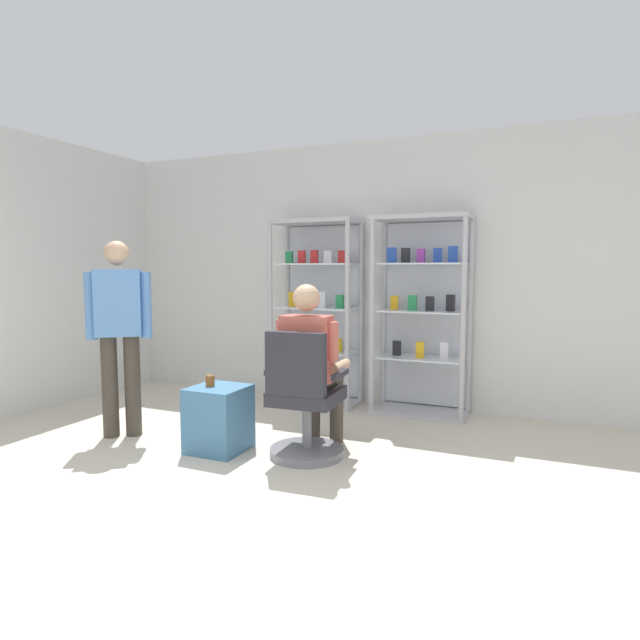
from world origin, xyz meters
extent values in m
plane|color=beige|center=(0.00, 0.00, 0.00)|extent=(7.20, 7.20, 0.00)
cube|color=silver|center=(0.00, 3.00, 1.35)|extent=(6.00, 0.10, 2.70)
cylinder|color=#B7B7BC|center=(-0.98, 2.50, 0.95)|extent=(0.05, 0.05, 1.90)
cylinder|color=#B7B7BC|center=(-0.13, 2.50, 0.95)|extent=(0.05, 0.05, 1.90)
cylinder|color=#B7B7BC|center=(-0.98, 2.90, 0.95)|extent=(0.05, 0.05, 1.90)
cylinder|color=#B7B7BC|center=(-0.13, 2.90, 0.95)|extent=(0.05, 0.05, 1.90)
cube|color=#B7B7BC|center=(-0.55, 2.70, 1.88)|extent=(0.90, 0.45, 0.04)
cube|color=#B7B7BC|center=(-0.55, 2.70, 0.02)|extent=(0.90, 0.45, 0.04)
cube|color=silver|center=(-0.55, 2.92, 0.95)|extent=(0.84, 0.02, 1.80)
cube|color=silver|center=(-0.55, 2.70, 0.55)|extent=(0.82, 0.39, 0.02)
cube|color=silver|center=(-0.79, 2.67, 0.63)|extent=(0.09, 0.05, 0.14)
cube|color=#999919|center=(-0.56, 2.67, 0.63)|extent=(0.09, 0.04, 0.14)
cube|color=gold|center=(-0.32, 2.74, 0.62)|extent=(0.09, 0.03, 0.13)
cube|color=silver|center=(-0.55, 2.70, 1.00)|extent=(0.82, 0.39, 0.02)
cube|color=gold|center=(-0.82, 2.73, 1.08)|extent=(0.09, 0.04, 0.15)
cube|color=#999919|center=(-0.64, 2.74, 1.08)|extent=(0.09, 0.04, 0.14)
cube|color=silver|center=(-0.45, 2.65, 1.09)|extent=(0.09, 0.05, 0.16)
cube|color=#268C4C|center=(-0.27, 2.68, 1.07)|extent=(0.08, 0.05, 0.13)
cube|color=silver|center=(-0.55, 2.70, 1.45)|extent=(0.82, 0.39, 0.02)
cube|color=#268C4C|center=(-0.85, 2.69, 1.52)|extent=(0.07, 0.05, 0.13)
cube|color=red|center=(-0.69, 2.66, 1.52)|extent=(0.08, 0.04, 0.13)
cube|color=red|center=(-0.55, 2.67, 1.53)|extent=(0.07, 0.04, 0.14)
cube|color=silver|center=(-0.40, 2.68, 1.52)|extent=(0.09, 0.04, 0.13)
cube|color=red|center=(-0.26, 2.72, 1.52)|extent=(0.09, 0.05, 0.13)
cylinder|color=#B7B7BC|center=(0.13, 2.50, 0.95)|extent=(0.05, 0.05, 1.90)
cylinder|color=#B7B7BC|center=(0.98, 2.50, 0.95)|extent=(0.05, 0.05, 1.90)
cylinder|color=#B7B7BC|center=(0.13, 2.90, 0.95)|extent=(0.05, 0.05, 1.90)
cylinder|color=#B7B7BC|center=(0.98, 2.90, 0.95)|extent=(0.05, 0.05, 1.90)
cube|color=#B7B7BC|center=(0.55, 2.70, 1.88)|extent=(0.90, 0.45, 0.04)
cube|color=#B7B7BC|center=(0.55, 2.70, 0.02)|extent=(0.90, 0.45, 0.04)
cube|color=silver|center=(0.55, 2.92, 0.95)|extent=(0.84, 0.02, 1.80)
cube|color=silver|center=(0.55, 2.70, 0.55)|extent=(0.82, 0.39, 0.02)
cube|color=black|center=(0.31, 2.72, 0.63)|extent=(0.08, 0.05, 0.14)
cube|color=gold|center=(0.55, 2.68, 0.63)|extent=(0.08, 0.05, 0.15)
cube|color=silver|center=(0.78, 2.68, 0.64)|extent=(0.08, 0.04, 0.16)
cube|color=silver|center=(0.55, 2.70, 1.00)|extent=(0.82, 0.39, 0.02)
cube|color=gold|center=(0.28, 2.72, 1.07)|extent=(0.07, 0.03, 0.13)
cube|color=#268C4C|center=(0.47, 2.69, 1.08)|extent=(0.08, 0.04, 0.15)
cube|color=black|center=(0.64, 2.69, 1.08)|extent=(0.08, 0.04, 0.14)
cube|color=black|center=(0.82, 2.73, 1.09)|extent=(0.08, 0.06, 0.15)
cube|color=silver|center=(0.55, 2.70, 1.45)|extent=(0.82, 0.39, 0.02)
cube|color=#264CB2|center=(0.26, 2.70, 1.53)|extent=(0.09, 0.06, 0.15)
cube|color=black|center=(0.40, 2.69, 1.53)|extent=(0.09, 0.05, 0.14)
cube|color=purple|center=(0.55, 2.67, 1.52)|extent=(0.07, 0.05, 0.13)
cube|color=#264CB2|center=(0.69, 2.74, 1.53)|extent=(0.09, 0.05, 0.14)
cube|color=#264CB2|center=(0.84, 2.72, 1.53)|extent=(0.08, 0.03, 0.15)
cylinder|color=slate|center=(0.05, 1.20, 0.03)|extent=(0.56, 0.56, 0.06)
cylinder|color=slate|center=(0.05, 1.20, 0.24)|extent=(0.07, 0.07, 0.41)
cube|color=#26262D|center=(0.05, 1.20, 0.46)|extent=(0.51, 0.51, 0.10)
cube|color=#26262D|center=(0.06, 0.99, 0.73)|extent=(0.44, 0.11, 0.45)
cube|color=#26262D|center=(0.31, 1.22, 0.64)|extent=(0.06, 0.30, 0.04)
cube|color=#26262D|center=(-0.21, 1.19, 0.64)|extent=(0.06, 0.30, 0.04)
cylinder|color=#3F382D|center=(0.14, 1.41, 0.56)|extent=(0.16, 0.41, 0.14)
cylinder|color=#3F382D|center=(0.12, 1.61, 0.28)|extent=(0.11, 0.11, 0.56)
cylinder|color=#3F382D|center=(-0.06, 1.40, 0.56)|extent=(0.16, 0.41, 0.14)
cylinder|color=#3F382D|center=(-0.08, 1.60, 0.28)|extent=(0.11, 0.11, 0.56)
cube|color=#BF594C|center=(0.05, 1.20, 0.81)|extent=(0.37, 0.24, 0.50)
sphere|color=tan|center=(0.05, 1.20, 1.19)|extent=(0.20, 0.20, 0.20)
cylinder|color=#BF594C|center=(0.25, 1.21, 0.88)|extent=(0.09, 0.09, 0.28)
cylinder|color=tan|center=(0.24, 1.39, 0.66)|extent=(0.10, 0.30, 0.08)
cylinder|color=#BF594C|center=(-0.15, 1.19, 0.88)|extent=(0.09, 0.09, 0.28)
cylinder|color=tan|center=(-0.16, 1.37, 0.66)|extent=(0.10, 0.30, 0.08)
cube|color=teal|center=(-0.63, 1.04, 0.25)|extent=(0.41, 0.41, 0.50)
cylinder|color=brown|center=(-0.70, 1.04, 0.54)|extent=(0.07, 0.07, 0.08)
cylinder|color=#3F382D|center=(-1.66, 0.97, 0.42)|extent=(0.13, 0.13, 0.85)
cylinder|color=#598CCC|center=(-1.76, 0.90, 1.10)|extent=(0.09, 0.09, 0.55)
cylinder|color=#3F382D|center=(-1.51, 1.08, 0.42)|extent=(0.13, 0.13, 0.85)
cylinder|color=#598CCC|center=(-1.41, 1.16, 1.10)|extent=(0.09, 0.09, 0.55)
cube|color=#598CCC|center=(-1.58, 1.03, 1.12)|extent=(0.42, 0.39, 0.55)
sphere|color=tan|center=(-1.58, 1.03, 1.53)|extent=(0.20, 0.20, 0.20)
camera|label=1|loc=(1.71, -2.36, 1.40)|focal=30.16mm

